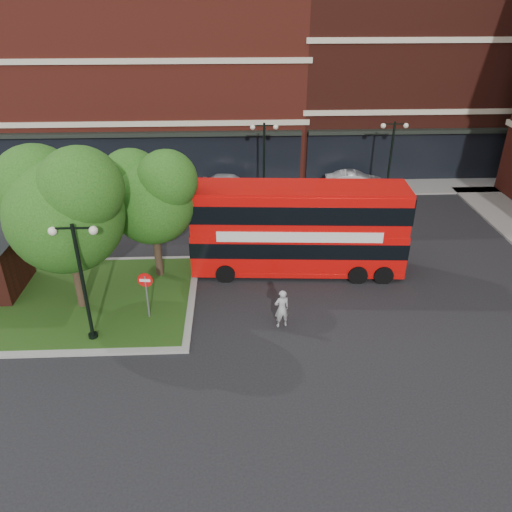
{
  "coord_description": "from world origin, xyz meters",
  "views": [
    {
      "loc": [
        0.19,
        -15.73,
        12.21
      ],
      "look_at": [
        1.01,
        3.17,
        2.0
      ],
      "focal_mm": 35.0,
      "sensor_mm": 36.0,
      "label": 1
    }
  ],
  "objects_px": {
    "car_silver": "(230,183)",
    "car_white": "(355,181)",
    "woman": "(282,309)",
    "bus": "(298,224)"
  },
  "relations": [
    {
      "from": "bus",
      "to": "woman",
      "type": "height_order",
      "value": "bus"
    },
    {
      "from": "car_silver",
      "to": "car_white",
      "type": "xyz_separation_m",
      "value": [
        8.47,
        0.0,
        0.0
      ]
    },
    {
      "from": "woman",
      "to": "bus",
      "type": "bearing_deg",
      "value": -118.31
    },
    {
      "from": "woman",
      "to": "car_white",
      "type": "relative_size",
      "value": 0.43
    },
    {
      "from": "woman",
      "to": "car_white",
      "type": "xyz_separation_m",
      "value": [
        6.32,
        15.19,
        -0.2
      ]
    },
    {
      "from": "bus",
      "to": "car_white",
      "type": "distance_m",
      "value": 12.0
    },
    {
      "from": "car_silver",
      "to": "woman",
      "type": "bearing_deg",
      "value": -165.87
    },
    {
      "from": "woman",
      "to": "car_silver",
      "type": "relative_size",
      "value": 0.45
    },
    {
      "from": "car_silver",
      "to": "car_white",
      "type": "height_order",
      "value": "car_white"
    },
    {
      "from": "car_white",
      "to": "car_silver",
      "type": "bearing_deg",
      "value": 94.54
    }
  ]
}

